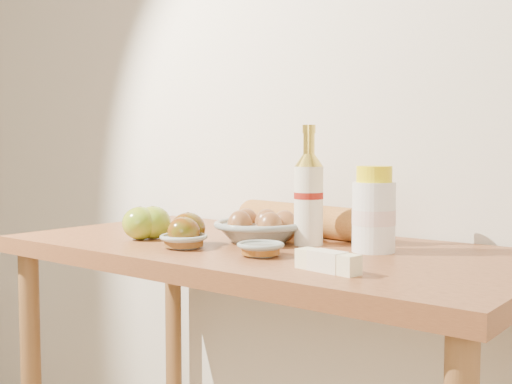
# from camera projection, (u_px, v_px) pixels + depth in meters

# --- Properties ---
(back_wall) EXTENTS (3.50, 0.02, 2.60)m
(back_wall) POSITION_uv_depth(u_px,v_px,m) (341.00, 78.00, 1.68)
(back_wall) COLOR beige
(back_wall) RESTS_ON ground
(table) EXTENTS (1.20, 0.60, 0.90)m
(table) POSITION_uv_depth(u_px,v_px,m) (264.00, 298.00, 1.46)
(table) COLOR #965830
(table) RESTS_ON ground
(bourbon_bottle) EXTENTS (0.08, 0.08, 0.27)m
(bourbon_bottle) POSITION_uv_depth(u_px,v_px,m) (309.00, 196.00, 1.43)
(bourbon_bottle) COLOR beige
(bourbon_bottle) RESTS_ON table
(cream_bottle) EXTENTS (0.10, 0.10, 0.18)m
(cream_bottle) POSITION_uv_depth(u_px,v_px,m) (374.00, 212.00, 1.34)
(cream_bottle) COLOR white
(cream_bottle) RESTS_ON table
(egg_bowl) EXTENTS (0.24, 0.24, 0.07)m
(egg_bowl) POSITION_uv_depth(u_px,v_px,m) (260.00, 229.00, 1.48)
(egg_bowl) COLOR gray
(egg_bowl) RESTS_ON table
(baguette) EXTENTS (0.47, 0.15, 0.08)m
(baguette) POSITION_uv_depth(u_px,v_px,m) (306.00, 220.00, 1.59)
(baguette) COLOR #C3803B
(baguette) RESTS_ON table
(apple_yellowgreen) EXTENTS (0.11, 0.11, 0.08)m
(apple_yellowgreen) POSITION_uv_depth(u_px,v_px,m) (153.00, 222.00, 1.53)
(apple_yellowgreen) COLOR #A89D21
(apple_yellowgreen) RESTS_ON table
(apple_redgreen_front) EXTENTS (0.09, 0.09, 0.07)m
(apple_redgreen_front) POSITION_uv_depth(u_px,v_px,m) (188.00, 229.00, 1.44)
(apple_redgreen_front) COLOR maroon
(apple_redgreen_front) RESTS_ON table
(apple_redgreen_right) EXTENTS (0.09, 0.09, 0.07)m
(apple_redgreen_right) POSITION_uv_depth(u_px,v_px,m) (184.00, 232.00, 1.41)
(apple_redgreen_right) COLOR maroon
(apple_redgreen_right) RESTS_ON table
(sugar_bowl) EXTENTS (0.12, 0.12, 0.03)m
(sugar_bowl) POSITION_uv_depth(u_px,v_px,m) (184.00, 241.00, 1.39)
(sugar_bowl) COLOR #99A7A1
(sugar_bowl) RESTS_ON table
(syrup_bowl) EXTENTS (0.13, 0.13, 0.03)m
(syrup_bowl) POSITION_uv_depth(u_px,v_px,m) (261.00, 249.00, 1.29)
(syrup_bowl) COLOR gray
(syrup_bowl) RESTS_ON table
(butter_stick) EXTENTS (0.13, 0.05, 0.04)m
(butter_stick) POSITION_uv_depth(u_px,v_px,m) (328.00, 262.00, 1.13)
(butter_stick) COLOR #FEF8C5
(butter_stick) RESTS_ON table
(apple_extra) EXTENTS (0.11, 0.11, 0.08)m
(apple_extra) POSITION_uv_depth(u_px,v_px,m) (140.00, 223.00, 1.52)
(apple_extra) COLOR #A89D21
(apple_extra) RESTS_ON table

